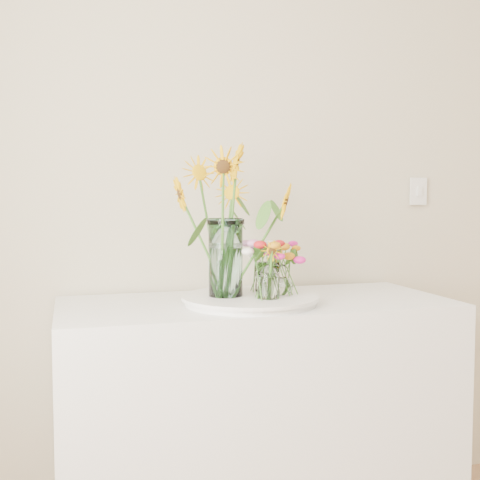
{
  "coord_description": "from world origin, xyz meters",
  "views": [
    {
      "loc": [
        -1.1,
        -0.12,
        1.27
      ],
      "look_at": [
        -0.53,
        1.86,
        1.13
      ],
      "focal_mm": 45.0,
      "sensor_mm": 36.0,
      "label": 1
    }
  ],
  "objects_px": {
    "small_vase_b": "(282,280)",
    "small_vase_c": "(263,279)",
    "tray": "(250,301)",
    "counter": "(256,422)",
    "small_vase_a": "(268,281)",
    "mason_jar": "(226,258)"
  },
  "relations": [
    {
      "from": "small_vase_b",
      "to": "small_vase_c",
      "type": "relative_size",
      "value": 1.08
    },
    {
      "from": "tray",
      "to": "small_vase_b",
      "type": "relative_size",
      "value": 4.07
    },
    {
      "from": "counter",
      "to": "small_vase_c",
      "type": "xyz_separation_m",
      "value": [
        0.03,
        0.02,
        0.53
      ]
    },
    {
      "from": "tray",
      "to": "small_vase_a",
      "type": "xyz_separation_m",
      "value": [
        0.04,
        -0.07,
        0.08
      ]
    },
    {
      "from": "small_vase_c",
      "to": "tray",
      "type": "bearing_deg",
      "value": -133.08
    },
    {
      "from": "counter",
      "to": "small_vase_c",
      "type": "height_order",
      "value": "small_vase_c"
    },
    {
      "from": "mason_jar",
      "to": "tray",
      "type": "bearing_deg",
      "value": -11.07
    },
    {
      "from": "tray",
      "to": "small_vase_b",
      "type": "bearing_deg",
      "value": -4.05
    },
    {
      "from": "counter",
      "to": "small_vase_c",
      "type": "distance_m",
      "value": 0.53
    },
    {
      "from": "mason_jar",
      "to": "small_vase_c",
      "type": "distance_m",
      "value": 0.19
    },
    {
      "from": "small_vase_b",
      "to": "mason_jar",
      "type": "bearing_deg",
      "value": 172.96
    },
    {
      "from": "tray",
      "to": "mason_jar",
      "type": "relative_size",
      "value": 1.65
    },
    {
      "from": "tray",
      "to": "mason_jar",
      "type": "bearing_deg",
      "value": 168.93
    },
    {
      "from": "mason_jar",
      "to": "small_vase_b",
      "type": "height_order",
      "value": "mason_jar"
    },
    {
      "from": "tray",
      "to": "small_vase_b",
      "type": "xyz_separation_m",
      "value": [
        0.12,
        -0.01,
        0.07
      ]
    },
    {
      "from": "counter",
      "to": "tray",
      "type": "height_order",
      "value": "tray"
    },
    {
      "from": "counter",
      "to": "mason_jar",
      "type": "distance_m",
      "value": 0.63
    },
    {
      "from": "small_vase_a",
      "to": "small_vase_c",
      "type": "distance_m",
      "value": 0.16
    },
    {
      "from": "tray",
      "to": "mason_jar",
      "type": "height_order",
      "value": "mason_jar"
    },
    {
      "from": "counter",
      "to": "small_vase_b",
      "type": "relative_size",
      "value": 12.52
    },
    {
      "from": "mason_jar",
      "to": "small_vase_b",
      "type": "distance_m",
      "value": 0.22
    },
    {
      "from": "tray",
      "to": "small_vase_c",
      "type": "height_order",
      "value": "small_vase_c"
    }
  ]
}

